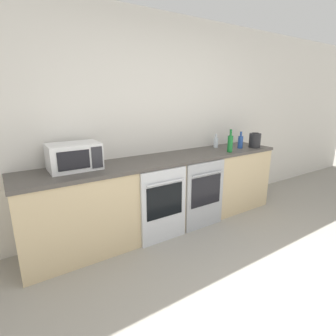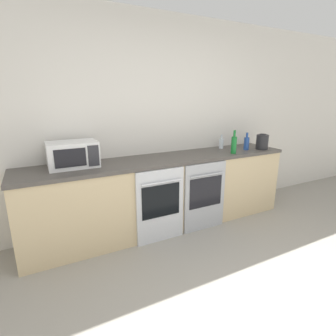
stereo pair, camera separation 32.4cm
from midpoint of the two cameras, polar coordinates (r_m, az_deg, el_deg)
name	(u,v)px [view 2 (the right image)]	position (r m, az deg, el deg)	size (l,w,h in m)	color
wall_back	(153,123)	(3.40, -0.50, 9.86)	(10.00, 0.06, 2.60)	silver
counter_back	(165,192)	(3.32, 2.11, -5.39)	(3.37, 0.62, 0.90)	#D1B789
oven_left	(161,206)	(2.97, 1.50, -8.25)	(0.58, 0.06, 0.86)	silver
oven_right	(205,196)	(3.28, 10.86, -6.16)	(0.58, 0.06, 0.86)	#A8AAAF
microwave	(73,154)	(2.87, -17.05, 2.84)	(0.50, 0.34, 0.27)	silver
bottle_clear	(221,143)	(3.86, 13.88, 5.28)	(0.06, 0.06, 0.20)	silver
bottle_green	(234,144)	(3.55, 16.72, 4.91)	(0.07, 0.07, 0.30)	#19722D
bottle_blue	(246,143)	(3.86, 19.06, 5.13)	(0.07, 0.07, 0.24)	#234793
kettle	(262,142)	(3.97, 22.06, 5.28)	(0.17, 0.17, 0.22)	#232326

